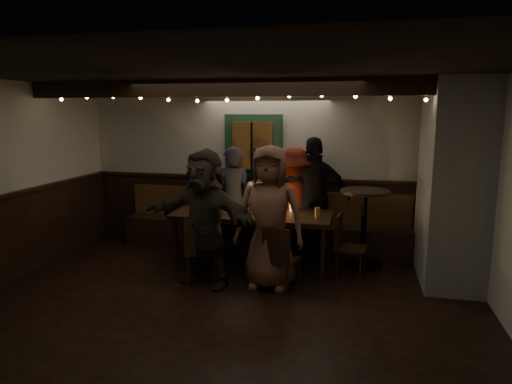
% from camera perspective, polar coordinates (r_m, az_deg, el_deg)
% --- Properties ---
extents(room, '(6.02, 5.01, 2.62)m').
position_cam_1_polar(room, '(6.24, 8.88, -0.44)').
color(room, black).
rests_on(room, ground).
extents(dining_table, '(2.21, 0.95, 0.96)m').
position_cam_1_polar(dining_table, '(6.44, -0.43, -3.17)').
color(dining_table, black).
rests_on(dining_table, ground).
extents(chair_near_left, '(0.55, 0.55, 0.92)m').
position_cam_1_polar(chair_near_left, '(5.89, -6.92, -6.60)').
color(chair_near_left, black).
rests_on(chair_near_left, ground).
extents(chair_near_right, '(0.48, 0.48, 0.83)m').
position_cam_1_polar(chair_near_right, '(5.63, 2.94, -7.86)').
color(chair_near_right, black).
rests_on(chair_near_right, ground).
extents(chair_end, '(0.44, 0.44, 0.85)m').
position_cam_1_polar(chair_end, '(6.26, 11.11, -6.11)').
color(chair_end, black).
rests_on(chair_end, ground).
extents(high_top, '(0.70, 0.70, 1.11)m').
position_cam_1_polar(high_top, '(6.65, 13.37, -3.23)').
color(high_top, black).
rests_on(high_top, ground).
extents(person_a, '(0.80, 0.56, 1.55)m').
position_cam_1_polar(person_a, '(7.30, -6.61, -1.24)').
color(person_a, black).
rests_on(person_a, ground).
extents(person_b, '(0.71, 0.59, 1.67)m').
position_cam_1_polar(person_b, '(7.17, -2.92, -0.91)').
color(person_b, black).
rests_on(person_b, ground).
extents(person_c, '(0.91, 0.82, 1.52)m').
position_cam_1_polar(person_c, '(7.17, 0.84, -1.48)').
color(person_c, beige).
rests_on(person_c, ground).
extents(person_d, '(1.22, 0.95, 1.66)m').
position_cam_1_polar(person_d, '(6.94, 4.74, -1.34)').
color(person_d, '#4A130B').
rests_on(person_d, ground).
extents(person_e, '(1.15, 0.68, 1.83)m').
position_cam_1_polar(person_e, '(6.90, 7.31, -0.75)').
color(person_e, black).
rests_on(person_e, ground).
extents(person_f, '(1.71, 1.00, 1.75)m').
position_cam_1_polar(person_f, '(5.78, -6.41, -3.22)').
color(person_f, black).
rests_on(person_f, ground).
extents(person_g, '(0.89, 0.59, 1.80)m').
position_cam_1_polar(person_g, '(5.66, 1.71, -3.19)').
color(person_g, brown).
rests_on(person_g, ground).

